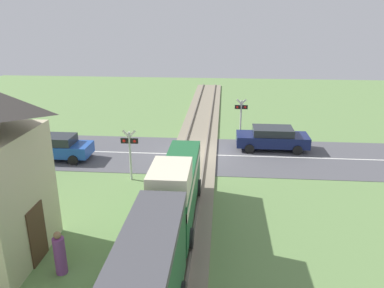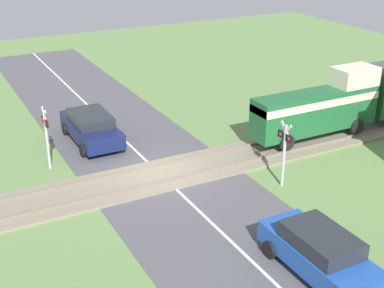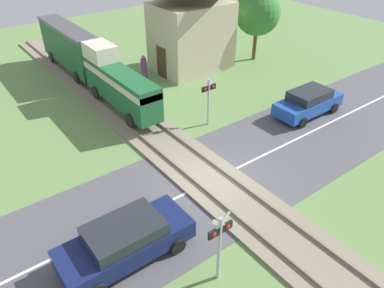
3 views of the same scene
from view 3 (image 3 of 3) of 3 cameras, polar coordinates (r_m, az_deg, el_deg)
The scene contains 11 objects.
ground_plane at distance 16.47m, azimuth 2.98°, elevation -5.66°, with size 60.00×60.00×0.00m, color #66894C.
road_surface at distance 16.46m, azimuth 2.98°, elevation -5.63°, with size 48.00×6.40×0.02m.
track_bed at distance 16.42m, azimuth 2.99°, elevation -5.48°, with size 2.80×48.00×0.24m.
train at distance 24.85m, azimuth -15.32°, elevation 12.14°, with size 1.58×14.36×3.18m.
car_near_crossing at distance 13.09m, azimuth -10.11°, elevation -14.26°, with size 4.56×1.99×1.47m.
car_far_side at distance 22.15m, azimuth 17.31°, elevation 6.14°, with size 4.25×1.83×1.49m.
crossing_signal_west_approach at distance 11.62m, azimuth 4.25°, elevation -14.23°, with size 0.90×0.18×2.75m.
crossing_signal_east_approach at distance 19.74m, azimuth 2.55°, elevation 7.53°, with size 0.90×0.18×2.75m.
station_building at distance 26.79m, azimuth -0.12°, elevation 18.02°, with size 5.43×4.17×6.78m.
pedestrian_by_station at distance 26.25m, azimuth -7.33°, elevation 11.48°, with size 0.39×0.39×1.58m.
tree_by_station at distance 29.03m, azimuth 9.98°, elevation 19.12°, with size 3.31×3.31×5.15m.
Camera 3 is at (-8.38, -9.72, 10.32)m, focal length 35.00 mm.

